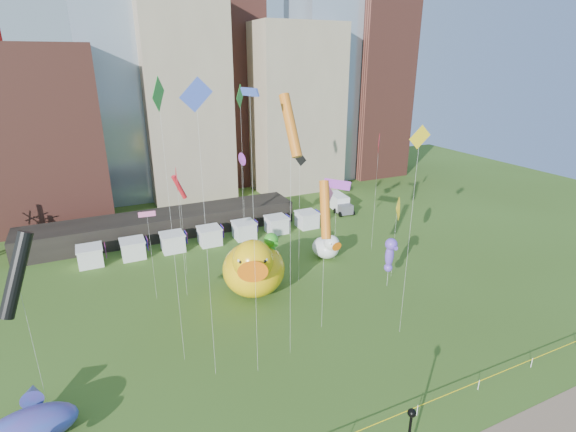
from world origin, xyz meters
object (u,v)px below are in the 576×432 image
box_truck (339,203)px  seahorse_purple (390,252)px  small_duck (327,247)px  whale_inflatable (32,423)px  seahorse_green (271,250)px  big_duck (254,267)px

box_truck → seahorse_purple: bearing=-103.5°
small_duck → box_truck: bearing=47.2°
whale_inflatable → box_truck: bearing=33.9°
seahorse_green → box_truck: size_ratio=1.03×
big_duck → seahorse_green: bearing=30.2°
big_duck → seahorse_purple: size_ratio=1.74×
small_duck → whale_inflatable: size_ratio=0.62×
big_duck → whale_inflatable: (-20.16, -11.28, -2.08)m
small_duck → seahorse_purple: bearing=-81.3°
seahorse_purple → whale_inflatable: 35.00m
big_duck → box_truck: (22.66, 19.66, -1.88)m
seahorse_green → box_truck: seahorse_green is taller
big_duck → whale_inflatable: big_duck is taller
seahorse_green → box_truck: bearing=40.6°
big_duck → seahorse_green: 2.63m
small_duck → seahorse_green: seahorse_green is taller
big_duck → small_duck: 12.54m
seahorse_purple → whale_inflatable: seahorse_purple is taller
seahorse_purple → box_truck: 26.01m
small_duck → seahorse_purple: 9.93m
small_duck → box_truck: 18.77m
big_duck → small_duck: (11.58, 4.51, -1.69)m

